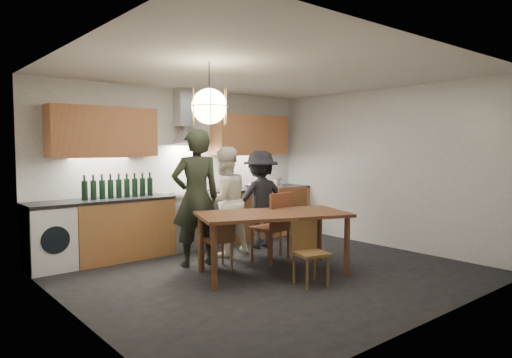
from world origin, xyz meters
TOP-DOWN VIEW (x-y plane):
  - ground at (0.00, 0.00)m, footprint 5.00×5.00m
  - room_shell at (0.00, 0.00)m, footprint 5.02×4.52m
  - counter_run at (0.02, 1.95)m, footprint 5.00×0.62m
  - range_stove at (0.00, 1.94)m, footprint 0.90×0.60m
  - wall_fixtures at (0.00, 2.07)m, footprint 4.30×0.54m
  - pendant_lamp at (-1.00, -0.10)m, footprint 0.43×0.43m
  - dining_table at (-0.03, -0.10)m, footprint 2.11×1.57m
  - chair_back_left at (-0.44, 0.51)m, footprint 0.42×0.42m
  - chair_back_mid at (0.37, 0.30)m, footprint 0.50×0.50m
  - chair_back_right at (0.94, 0.59)m, footprint 0.60×0.60m
  - chair_front at (0.00, -0.69)m, footprint 0.43×0.43m
  - person_left at (-0.55, 0.90)m, footprint 0.78×0.60m
  - person_mid at (0.09, 1.13)m, footprint 0.82×0.65m
  - person_right at (0.87, 1.20)m, footprint 1.14×0.84m
  - mixing_bowl at (1.26, 1.85)m, footprint 0.36×0.36m
  - stock_pot at (1.96, 1.98)m, footprint 0.24×0.24m
  - wine_bottles at (-1.21, 1.96)m, footprint 1.08×0.08m

SIDE VIEW (x-z plane):
  - ground at x=0.00m, z-range 0.00..0.00m
  - range_stove at x=0.00m, z-range -0.02..0.90m
  - counter_run at x=0.02m, z-range 0.00..0.90m
  - chair_front at x=0.00m, z-range 0.06..0.85m
  - chair_back_left at x=-0.44m, z-range 0.06..0.85m
  - chair_back_mid at x=0.37m, z-range 0.07..1.08m
  - chair_back_right at x=0.94m, z-range 0.08..1.11m
  - dining_table at x=-0.03m, z-range 0.31..1.11m
  - person_right at x=0.87m, z-range 0.00..1.58m
  - person_mid at x=0.09m, z-range 0.00..1.65m
  - mixing_bowl at x=1.26m, z-range 0.90..0.98m
  - person_left at x=-0.55m, z-range 0.00..1.89m
  - stock_pot at x=1.96m, z-range 0.90..1.03m
  - wine_bottles at x=-1.21m, z-range 0.90..1.25m
  - room_shell at x=0.00m, z-range 0.40..3.01m
  - wall_fixtures at x=0.00m, z-range 1.32..2.42m
  - pendant_lamp at x=-1.00m, z-range 1.75..2.45m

